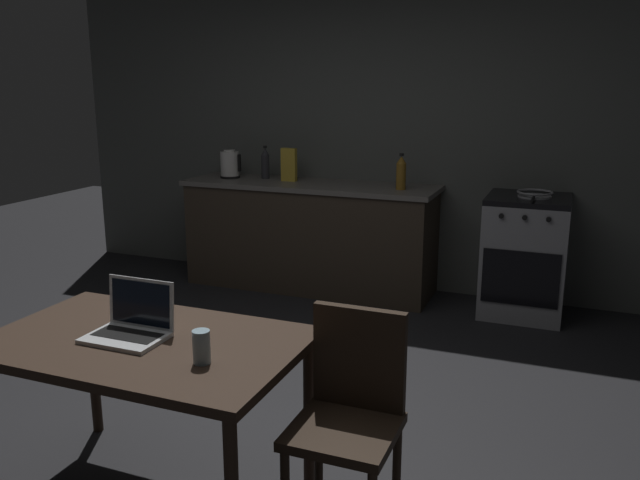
% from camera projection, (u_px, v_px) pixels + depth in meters
% --- Properties ---
extents(ground_plane, '(12.00, 12.00, 0.00)m').
position_uv_depth(ground_plane, '(229.00, 417.00, 3.52)').
color(ground_plane, black).
extents(back_wall, '(6.40, 0.10, 2.72)m').
position_uv_depth(back_wall, '(411.00, 128.00, 5.43)').
color(back_wall, '#525551').
rests_on(back_wall, ground_plane).
extents(kitchen_counter, '(2.16, 0.64, 0.91)m').
position_uv_depth(kitchen_counter, '(310.00, 235.00, 5.61)').
color(kitchen_counter, '#382D23').
rests_on(kitchen_counter, ground_plane).
extents(stove_oven, '(0.60, 0.62, 0.91)m').
position_uv_depth(stove_oven, '(525.00, 256.00, 4.97)').
color(stove_oven, gray).
rests_on(stove_oven, ground_plane).
extents(dining_table, '(1.30, 0.81, 0.73)m').
position_uv_depth(dining_table, '(145.00, 355.00, 2.71)').
color(dining_table, '#332319').
rests_on(dining_table, ground_plane).
extents(chair, '(0.40, 0.40, 0.89)m').
position_uv_depth(chair, '(350.00, 407.00, 2.56)').
color(chair, '#2D2116').
rests_on(chair, ground_plane).
extents(laptop, '(0.32, 0.24, 0.23)m').
position_uv_depth(laptop, '(130.00, 326.00, 2.70)').
color(laptop, silver).
rests_on(laptop, dining_table).
extents(electric_kettle, '(0.19, 0.17, 0.25)m').
position_uv_depth(electric_kettle, '(230.00, 165.00, 5.74)').
color(electric_kettle, black).
rests_on(electric_kettle, kitchen_counter).
extents(bottle, '(0.08, 0.08, 0.28)m').
position_uv_depth(bottle, '(401.00, 173.00, 5.13)').
color(bottle, '#8C601E').
rests_on(bottle, kitchen_counter).
extents(frying_pan, '(0.26, 0.43, 0.05)m').
position_uv_depth(frying_pan, '(535.00, 194.00, 4.82)').
color(frying_pan, gray).
rests_on(frying_pan, stove_oven).
extents(drinking_glass, '(0.07, 0.07, 0.13)m').
position_uv_depth(drinking_glass, '(201.00, 347.00, 2.45)').
color(drinking_glass, '#99B7C6').
rests_on(drinking_glass, dining_table).
extents(cereal_box, '(0.13, 0.05, 0.28)m').
position_uv_depth(cereal_box, '(289.00, 165.00, 5.55)').
color(cereal_box, gold).
rests_on(cereal_box, kitchen_counter).
extents(bottle_b, '(0.07, 0.07, 0.28)m').
position_uv_depth(bottle_b, '(265.00, 163.00, 5.70)').
color(bottle_b, '#2D2D33').
rests_on(bottle_b, kitchen_counter).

